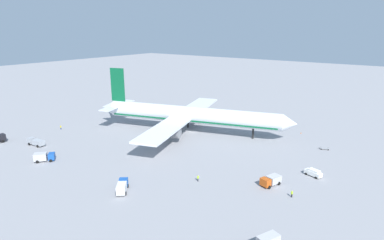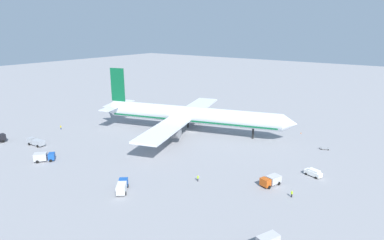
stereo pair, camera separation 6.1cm
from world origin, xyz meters
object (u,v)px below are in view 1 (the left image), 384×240
(baggage_cart_0, at_px, (123,105))
(ground_worker_2, at_px, (198,178))
(service_truck_0, at_px, (44,157))
(traffic_cone_0, at_px, (301,133))
(service_truck_1, at_px, (122,186))
(ground_worker_1, at_px, (61,127))
(traffic_cone_1, at_px, (272,115))
(baggage_cart_1, at_px, (324,148))
(service_truck_2, at_px, (36,142))
(ground_worker_0, at_px, (292,194))
(service_van, at_px, (313,173))
(service_truck_3, at_px, (271,180))
(airliner, at_px, (188,115))

(baggage_cart_0, height_order, ground_worker_2, ground_worker_2)
(service_truck_0, distance_m, traffic_cone_0, 90.43)
(service_truck_1, xyz_separation_m, ground_worker_1, (-58.55, 21.06, -0.58))
(service_truck_0, distance_m, service_truck_1, 33.52)
(traffic_cone_1, bearing_deg, baggage_cart_1, -44.94)
(traffic_cone_0, bearing_deg, ground_worker_1, -147.32)
(service_truck_2, height_order, traffic_cone_1, service_truck_2)
(baggage_cart_1, bearing_deg, traffic_cone_0, 134.11)
(service_truck_0, relative_size, ground_worker_2, 3.41)
(service_truck_0, xyz_separation_m, ground_worker_0, (68.22, 22.46, -0.59))
(service_truck_1, xyz_separation_m, baggage_cart_0, (-68.86, 63.71, -0.66))
(traffic_cone_0, bearing_deg, service_van, -67.13)
(service_truck_1, relative_size, service_truck_3, 0.99)
(ground_worker_1, relative_size, ground_worker_2, 0.93)
(airliner, xyz_separation_m, baggage_cart_1, (48.08, 11.20, -6.45))
(service_truck_3, distance_m, ground_worker_2, 18.70)
(service_van, distance_m, baggage_cart_0, 107.75)
(service_truck_0, bearing_deg, ground_worker_0, 18.23)
(ground_worker_0, distance_m, traffic_cone_0, 52.01)
(service_truck_1, height_order, baggage_cart_0, service_truck_1)
(ground_worker_2, bearing_deg, service_truck_0, -160.36)
(service_truck_0, height_order, traffic_cone_1, service_truck_0)
(service_truck_2, relative_size, baggage_cart_0, 2.39)
(traffic_cone_1, bearing_deg, service_truck_2, -120.03)
(ground_worker_1, bearing_deg, traffic_cone_0, 32.68)
(baggage_cart_1, height_order, ground_worker_0, ground_worker_0)
(airliner, xyz_separation_m, traffic_cone_0, (36.25, 23.40, -6.44))
(ground_worker_2, bearing_deg, service_truck_2, -170.49)
(airliner, relative_size, ground_worker_0, 44.79)
(service_truck_3, bearing_deg, service_truck_2, -165.88)
(baggage_cart_1, bearing_deg, service_truck_3, -96.86)
(baggage_cart_1, distance_m, traffic_cone_0, 17.00)
(baggage_cart_0, height_order, baggage_cart_1, baggage_cart_0)
(service_truck_3, distance_m, baggage_cart_0, 104.56)
(service_van, distance_m, ground_worker_2, 31.55)
(service_truck_3, height_order, ground_worker_1, service_truck_3)
(baggage_cart_0, relative_size, traffic_cone_1, 5.39)
(baggage_cart_0, distance_m, traffic_cone_1, 74.82)
(baggage_cart_1, height_order, traffic_cone_1, traffic_cone_1)
(service_truck_3, bearing_deg, baggage_cart_1, 83.14)
(traffic_cone_0, bearing_deg, service_truck_0, -126.70)
(ground_worker_1, height_order, ground_worker_2, ground_worker_2)
(service_truck_3, bearing_deg, ground_worker_2, -150.53)
(service_truck_0, relative_size, baggage_cart_0, 2.02)
(service_truck_2, bearing_deg, traffic_cone_1, 59.97)
(baggage_cart_0, bearing_deg, ground_worker_0, -22.05)
(traffic_cone_0, relative_size, traffic_cone_1, 1.00)
(service_truck_0, relative_size, traffic_cone_1, 10.90)
(service_truck_3, relative_size, ground_worker_0, 3.57)
(ground_worker_0, relative_size, traffic_cone_1, 3.13)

